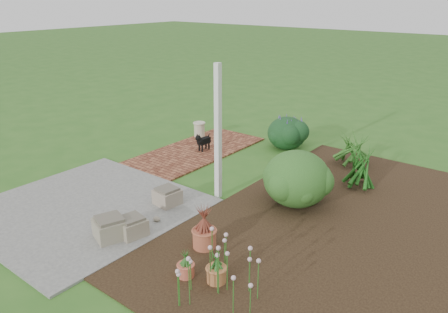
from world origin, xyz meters
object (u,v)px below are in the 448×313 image
Objects in this scene: stone_trough_near at (110,229)px; black_dog at (203,141)px; cream_ceramic_urn at (199,130)px; evergreen_shrub at (297,177)px.

black_dog is (-1.50, 3.92, 0.10)m from stone_trough_near.
stone_trough_near is at bearing -65.84° from black_dog.
black_dog reaches higher than cream_ceramic_urn.
evergreen_shrub is (1.64, 2.84, 0.35)m from stone_trough_near.
black_dog is at bearing 161.09° from evergreen_shrub.
evergreen_shrub reaches higher than stone_trough_near.
cream_ceramic_urn is 4.38m from evergreen_shrub.
evergreen_shrub reaches higher than cream_ceramic_urn.
stone_trough_near is 4.20m from black_dog.
evergreen_shrub is (3.15, -1.08, 0.25)m from black_dog.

